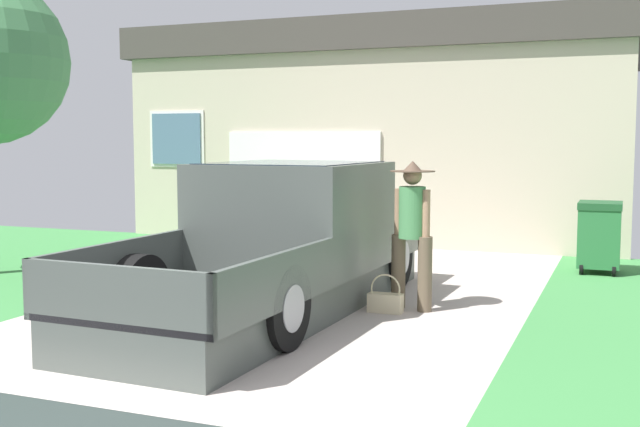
% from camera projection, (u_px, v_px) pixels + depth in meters
% --- Properties ---
extents(pickup_truck, '(2.07, 5.52, 1.67)m').
position_uv_depth(pickup_truck, '(288.00, 243.00, 9.07)').
color(pickup_truck, '#474E4A').
rests_on(pickup_truck, ground).
extents(person_with_hat, '(0.51, 0.51, 1.70)m').
position_uv_depth(person_with_hat, '(412.00, 229.00, 8.81)').
color(person_with_hat, brown).
rests_on(person_with_hat, ground).
extents(handbag, '(0.39, 0.16, 0.44)m').
position_uv_depth(handbag, '(385.00, 301.00, 8.73)').
color(handbag, beige).
rests_on(handbag, ground).
extents(house_with_garage, '(9.89, 6.89, 4.17)m').
position_uv_depth(house_with_garage, '(402.00, 132.00, 17.16)').
color(house_with_garage, '#C1B49C').
rests_on(house_with_garage, ground).
extents(wheeled_trash_bin, '(0.60, 0.72, 1.03)m').
position_uv_depth(wheeled_trash_bin, '(599.00, 234.00, 11.31)').
color(wheeled_trash_bin, '#286B38').
rests_on(wheeled_trash_bin, ground).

